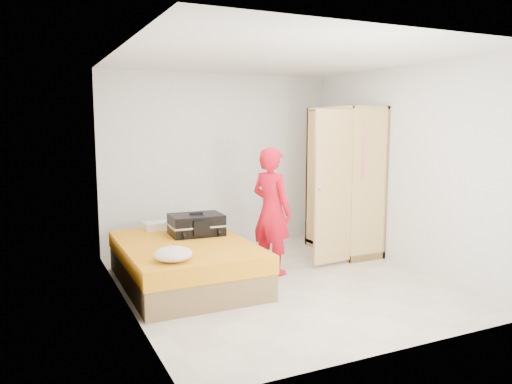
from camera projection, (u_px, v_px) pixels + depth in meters
name	position (u px, v px, depth m)	size (l,w,h in m)	color
room	(282.00, 173.00, 5.75)	(4.00, 4.02, 2.60)	beige
bed	(185.00, 263.00, 5.83)	(1.42, 2.02, 0.50)	brown
wardrobe	(343.00, 184.00, 7.16)	(1.17, 1.24, 2.10)	#E9CA71
person	(271.00, 211.00, 6.19)	(0.58, 0.38, 1.58)	red
suitcase	(196.00, 225.00, 6.17)	(0.68, 0.52, 0.28)	black
round_cushion	(173.00, 254.00, 4.99)	(0.38, 0.38, 0.15)	silver
pillow	(164.00, 225.00, 6.54)	(0.52, 0.27, 0.09)	silver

